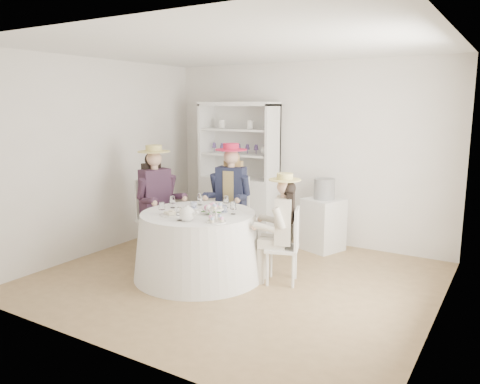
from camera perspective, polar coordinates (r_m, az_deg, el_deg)
The scene contains 23 objects.
ground at distance 5.76m, azimuth -0.53°, elevation -10.48°, with size 4.50×4.50×0.00m, color olive.
ceiling at distance 5.41m, azimuth -0.58°, elevation 17.26°, with size 4.50×4.50×0.00m, color white.
wall_back at distance 7.19m, azimuth 7.92°, elevation 4.73°, with size 4.50×4.50×0.00m, color silver.
wall_front at distance 3.89m, azimuth -16.27°, elevation -0.51°, with size 4.50×4.50×0.00m, color silver.
wall_left at distance 6.87m, azimuth -16.74°, elevation 4.12°, with size 4.50×4.50×0.00m, color silver.
wall_right at distance 4.66m, azimuth 23.67°, elevation 0.79°, with size 4.50×4.50×0.00m, color silver.
tea_table at distance 5.75m, azimuth -5.06°, elevation -6.38°, with size 1.58×1.58×0.79m.
hutch at distance 7.48m, azimuth -0.06°, elevation 0.43°, with size 1.37×0.79×2.11m.
side_table at distance 6.85m, azimuth 10.09°, elevation -3.92°, with size 0.48×0.48×0.75m, color silver.
hatbox at distance 6.74m, azimuth 10.23°, elevation 0.38°, with size 0.29×0.29×0.29m, color black.
guest_left at distance 6.49m, azimuth -10.17°, elevation -0.27°, with size 0.63×0.58×1.54m.
guest_mid at distance 6.54m, azimuth -1.16°, elevation 0.07°, with size 0.58×0.61×1.55m.
guest_right at distance 5.44m, azimuth 5.15°, elevation -3.65°, with size 0.54×0.49×1.31m.
spare_chair at distance 6.91m, azimuth -0.22°, elevation -2.85°, with size 0.44×0.44×0.87m.
teacup_a at distance 5.90m, azimuth -5.68°, elevation -1.63°, with size 0.08×0.08×0.07m, color white.
teacup_b at distance 5.79m, azimuth -3.10°, elevation -1.83°, with size 0.07×0.07×0.06m, color white.
teacup_c at distance 5.65m, azimuth -2.00°, elevation -2.12°, with size 0.09×0.09×0.07m, color white.
flower_bowl at distance 5.54m, azimuth -3.38°, elevation -2.42°, with size 0.24×0.24×0.06m, color white.
flower_arrangement at distance 5.48m, azimuth -3.46°, elevation -1.99°, with size 0.18×0.17×0.07m.
table_teapot at distance 5.24m, azimuth -6.46°, elevation -2.68°, with size 0.25×0.18×0.19m.
sandwich_plate at distance 5.54m, azimuth -8.39°, elevation -2.68°, with size 0.26×0.26×0.06m.
cupcake_stand at distance 5.16m, azimuth -2.94°, elevation -2.86°, with size 0.23×0.23×0.21m.
stemware_set at distance 5.63m, azimuth -5.14°, elevation -1.76°, with size 0.91×0.92×0.15m.
Camera 1 is at (2.84, -4.57, 2.07)m, focal length 35.00 mm.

